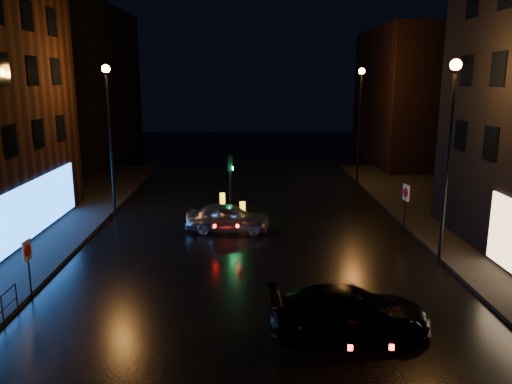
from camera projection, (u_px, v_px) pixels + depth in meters
ground at (257, 338)px, 14.99m from camera, size 120.00×120.00×0.00m
building_far_left at (80, 86)px, 47.25m from camera, size 8.00×16.00×14.00m
building_far_right at (415, 97)px, 45.14m from camera, size 8.00×14.00×12.00m
street_lamp_lfar at (109, 117)px, 27.25m from camera, size 0.44×0.44×8.37m
street_lamp_rnear at (450, 132)px, 19.75m from camera, size 0.44×0.44×8.37m
street_lamp_rfar at (360, 109)px, 35.35m from camera, size 0.44×0.44×8.37m
traffic_signal at (231, 206)px, 28.50m from camera, size 1.40×2.40×3.45m
silver_hatchback at (228, 217)px, 25.42m from camera, size 4.39×2.10×1.45m
dark_sedan at (349, 311)px, 15.18m from camera, size 5.05×2.31×1.43m
bollard_near at (243, 216)px, 27.46m from camera, size 0.94×1.29×1.05m
bollard_far at (223, 206)px, 29.82m from camera, size 1.12×1.33×0.99m
road_sign_left at (28, 256)px, 17.28m from camera, size 0.10×0.53×2.19m
road_sign_right at (406, 197)px, 25.01m from camera, size 0.16×0.60×2.47m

